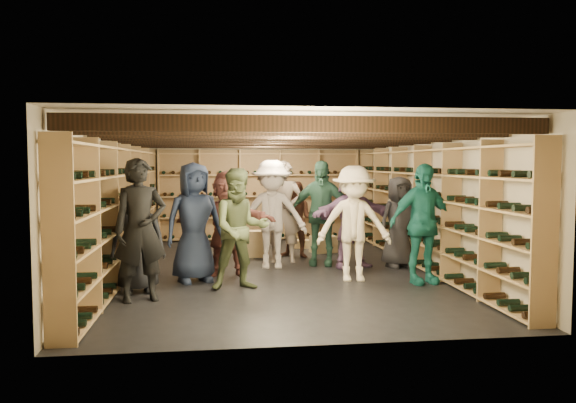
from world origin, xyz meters
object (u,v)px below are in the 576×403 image
at_px(person_1, 140,230).
at_px(person_12, 399,222).
at_px(crate_stack_left, 256,244).
at_px(crate_stack_right, 324,244).
at_px(person_10, 321,213).
at_px(person_6, 194,222).
at_px(crate_loose, 298,244).
at_px(person_3, 354,224).
at_px(person_7, 284,212).
at_px(person_5, 227,223).
at_px(person_9, 272,214).
at_px(person_4, 422,224).
at_px(person_8, 297,220).
at_px(person_2, 240,229).
at_px(person_0, 138,238).
at_px(person_11, 353,217).

bearing_deg(person_1, person_12, 6.50).
distance_m(crate_stack_left, crate_stack_right, 1.47).
xyz_separation_m(person_1, person_10, (2.86, 2.30, -0.01)).
bearing_deg(person_1, person_6, 41.97).
bearing_deg(crate_loose, person_3, -83.78).
xyz_separation_m(person_6, person_10, (2.20, 1.14, 0.02)).
bearing_deg(person_7, person_12, -13.47).
bearing_deg(person_5, person_9, 36.98).
distance_m(person_4, person_9, 2.64).
height_order(person_1, person_3, person_1).
distance_m(person_3, person_6, 2.48).
xyz_separation_m(person_9, person_12, (2.24, -0.19, -0.14)).
xyz_separation_m(crate_stack_left, person_1, (-1.77, -3.33, 0.70)).
xyz_separation_m(crate_loose, person_8, (-0.20, -1.25, 0.66)).
xyz_separation_m(person_2, person_8, (1.21, 2.59, -0.14)).
distance_m(crate_stack_right, person_8, 1.02).
xyz_separation_m(person_0, person_11, (3.50, 1.50, 0.11)).
xyz_separation_m(person_2, person_3, (1.78, 0.38, 0.02)).
height_order(person_2, person_5, person_2).
distance_m(person_0, person_5, 1.64).
bearing_deg(person_6, person_10, 8.16).
xyz_separation_m(person_0, person_2, (1.46, -0.01, 0.10)).
bearing_deg(person_1, person_9, 29.00).
distance_m(person_5, person_8, 2.09).
bearing_deg(person_0, crate_stack_left, 45.89).
bearing_deg(person_0, person_8, 33.98).
bearing_deg(person_0, person_11, 13.04).
relative_size(crate_loose, person_10, 0.27).
height_order(person_10, person_12, person_10).
height_order(person_1, person_10, person_1).
xyz_separation_m(crate_stack_right, person_10, (-0.34, -1.38, 0.77)).
relative_size(crate_stack_right, crate_loose, 1.14).
distance_m(crate_stack_right, person_11, 1.80).
height_order(crate_loose, person_7, person_7).
xyz_separation_m(person_6, person_8, (1.89, 1.96, -0.19)).
relative_size(crate_loose, person_7, 0.27).
distance_m(person_1, person_11, 3.95).
relative_size(person_10, person_11, 1.06).
distance_m(person_5, person_12, 3.06).
height_order(person_5, person_7, person_7).
relative_size(crate_stack_left, person_2, 0.30).
bearing_deg(person_2, person_10, 41.40).
distance_m(person_2, person_5, 1.05).
xyz_separation_m(person_2, person_11, (2.04, 1.50, 0.01)).
relative_size(crate_stack_left, person_11, 0.30).
relative_size(crate_stack_left, person_8, 0.36).
bearing_deg(person_4, crate_stack_right, 96.17).
xyz_separation_m(crate_loose, person_2, (-1.41, -3.84, 0.80)).
xyz_separation_m(person_1, person_11, (3.39, 2.04, -0.07)).
height_order(crate_loose, person_5, person_5).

